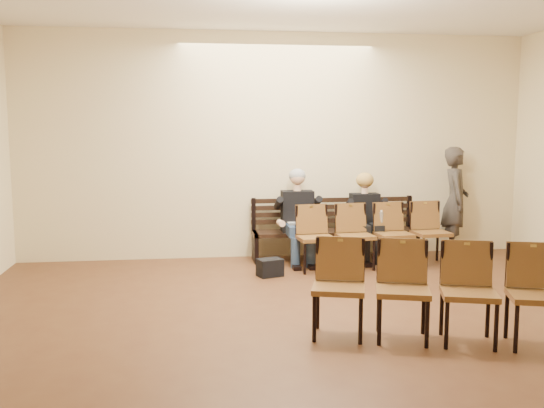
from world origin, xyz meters
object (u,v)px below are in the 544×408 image
Objects in this scene: bag at (270,268)px; passerby at (455,193)px; seated_man at (298,215)px; bench at (335,244)px; water_bottle at (381,226)px; seated_woman at (366,219)px; laptop at (299,226)px; chair_row_front at (375,236)px; chair_row_back at (436,292)px.

passerby is at bearing 18.89° from bag.
passerby is at bearing 4.84° from seated_man.
seated_man reaches higher than bench.
bag is at bearing -162.34° from water_bottle.
water_bottle reaches higher than bag.
seated_man is at bearing 166.00° from water_bottle.
seated_woman reaches higher than water_bottle.
seated_woman reaches higher than bench.
passerby reaches higher than laptop.
seated_woman is 0.55× the size of chair_row_front.
laptop is 0.14× the size of chair_row_back.
chair_row_front is at bearing -27.03° from seated_man.
bench is 0.76m from laptop.
chair_row_back is (0.08, -3.71, 0.26)m from bench.
seated_man reaches higher than seated_woman.
water_bottle is at bearing -64.95° from seated_woman.
chair_row_front is at bearing -92.63° from seated_woman.
bag is at bearing -151.98° from seated_woman.
water_bottle is 1.55m from passerby.
water_bottle is at bearing -10.69° from laptop.
seated_man reaches higher than laptop.
laptop is 2.67m from passerby.
passerby is 0.85× the size of chair_row_back.
chair_row_front is (-0.16, -0.23, -0.10)m from water_bottle.
seated_woman is at bearing 100.66° from chair_row_back.
water_bottle is at bearing -14.00° from seated_man.
bag is at bearing -139.85° from bench.
passerby reaches higher than seated_woman.
seated_woman is 3.87× the size of laptop.
laptop is 1.12m from chair_row_front.
water_bottle is 1.89m from bag.
bench is 2.07× the size of seated_woman.
seated_man is at bearing 117.46° from chair_row_back.
bench is 1.82× the size of seated_man.
bag is 0.14× the size of chair_row_back.
bag is 3.02m from chair_row_back.
bench is 1.30× the size of passerby.
bench is at bearing 107.81° from chair_row_back.
passerby is 4.30m from chair_row_back.
passerby is (2.60, 0.22, 0.28)m from seated_man.
chair_row_front reaches higher than bench.
seated_woman is 0.63× the size of passerby.
chair_row_back is at bearing -79.17° from seated_man.
bag is at bearing -173.57° from chair_row_front.
seated_man is at bearing 57.42° from bag.
passerby reaches higher than bag.
passerby is (1.40, 0.52, 0.43)m from water_bottle.
passerby is at bearing 2.88° from bench.
chair_row_front reaches higher than laptop.
seated_woman is 5.41× the size of water_bottle.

